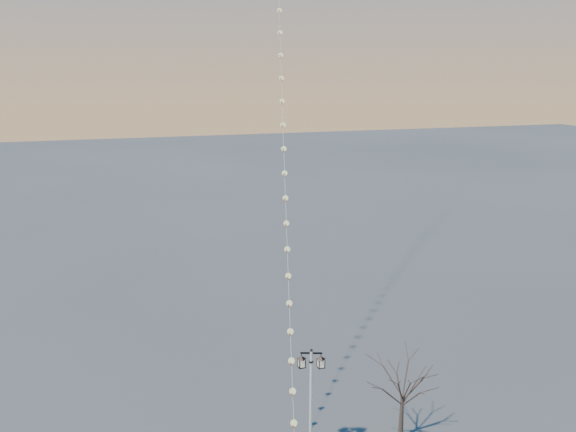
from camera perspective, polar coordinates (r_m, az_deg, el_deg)
name	(u,v)px	position (r m, az deg, el deg)	size (l,w,h in m)	color
street_lamp	(311,396)	(29.55, 2.26, -17.20)	(1.36, 0.79, 5.56)	black
bare_tree	(403,383)	(30.95, 11.22, -15.81)	(2.72, 2.72, 4.52)	#3A2D27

